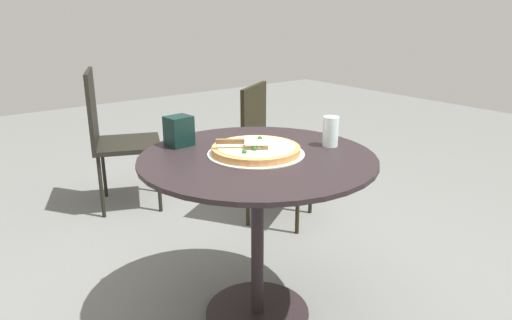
% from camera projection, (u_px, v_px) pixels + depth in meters
% --- Properties ---
extents(ground_plane, '(10.00, 10.00, 0.00)m').
position_uv_depth(ground_plane, '(257.00, 313.00, 2.05)').
color(ground_plane, slate).
extents(patio_table, '(0.93, 0.93, 0.73)m').
position_uv_depth(patio_table, '(257.00, 194.00, 1.88)').
color(patio_table, black).
rests_on(patio_table, ground).
extents(pizza_on_tray, '(0.38, 0.38, 0.05)m').
position_uv_depth(pizza_on_tray, '(256.00, 150.00, 1.84)').
color(pizza_on_tray, silver).
rests_on(pizza_on_tray, patio_table).
extents(pizza_server, '(0.20, 0.16, 0.02)m').
position_uv_depth(pizza_server, '(243.00, 142.00, 1.80)').
color(pizza_server, silver).
rests_on(pizza_server, pizza_on_tray).
extents(drinking_cup, '(0.06, 0.06, 0.12)m').
position_uv_depth(drinking_cup, '(331.00, 131.00, 1.93)').
color(drinking_cup, white).
rests_on(drinking_cup, patio_table).
extents(napkin_dispenser, '(0.11, 0.10, 0.12)m').
position_uv_depth(napkin_dispenser, '(179.00, 131.00, 1.94)').
color(napkin_dispenser, black).
rests_on(napkin_dispenser, patio_table).
extents(patio_chair_far, '(0.51, 0.51, 0.84)m').
position_uv_depth(patio_chair_far, '(270.00, 141.00, 2.84)').
color(patio_chair_far, black).
rests_on(patio_chair_far, ground).
extents(patio_chair_corner, '(0.54, 0.54, 0.91)m').
position_uv_depth(patio_chair_corner, '(113.00, 132.00, 3.02)').
color(patio_chair_corner, black).
rests_on(patio_chair_corner, ground).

